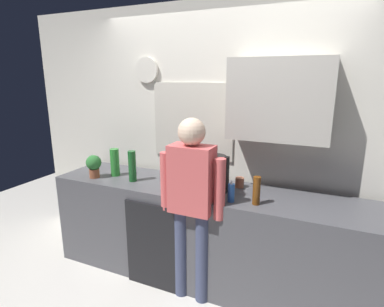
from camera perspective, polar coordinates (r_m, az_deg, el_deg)
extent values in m
plane|color=silver|center=(3.04, -0.05, -24.79)|extent=(8.00, 8.00, 0.00)
cube|color=#4C4C51|center=(3.01, 2.37, -14.66)|extent=(3.01, 0.64, 0.92)
cube|color=black|center=(2.92, -7.14, -16.81)|extent=(0.56, 0.02, 0.83)
cube|color=silver|center=(3.11, 5.48, 2.74)|extent=(4.61, 0.10, 2.60)
cube|color=beige|center=(3.13, 0.08, 6.02)|extent=(0.86, 0.02, 0.76)
cube|color=#8CA5C6|center=(3.13, 0.12, 6.03)|extent=(0.80, 0.02, 0.70)
cube|color=#B7B2A8|center=(2.71, 15.89, 9.55)|extent=(0.84, 0.32, 0.68)
cylinder|color=silver|center=(3.33, -8.35, 15.01)|extent=(0.26, 0.03, 0.26)
cube|color=black|center=(2.75, 4.36, -6.74)|extent=(0.20, 0.20, 0.03)
cube|color=black|center=(2.75, 4.85, -3.31)|extent=(0.18, 0.08, 0.28)
cylinder|color=black|center=(2.70, 4.17, -5.56)|extent=(0.11, 0.11, 0.11)
cylinder|color=black|center=(2.65, 4.48, -0.68)|extent=(0.17, 0.17, 0.03)
cylinder|color=maroon|center=(2.92, 0.55, -3.47)|extent=(0.06, 0.06, 0.22)
cylinder|color=brown|center=(2.50, 11.83, -6.74)|extent=(0.06, 0.06, 0.23)
cylinder|color=#195923|center=(3.02, -10.98, -2.31)|extent=(0.07, 0.07, 0.30)
cylinder|color=#2D8C33|center=(3.23, -14.06, -1.59)|extent=(0.09, 0.09, 0.28)
cylinder|color=#B26647|center=(2.87, 8.78, -5.31)|extent=(0.08, 0.08, 0.09)
cylinder|color=#9E5638|center=(3.25, -17.57, -3.47)|extent=(0.10, 0.10, 0.09)
sphere|color=#2D7233|center=(3.22, -17.71, -1.60)|extent=(0.15, 0.15, 0.15)
cylinder|color=blue|center=(2.53, 7.24, -7.22)|extent=(0.06, 0.06, 0.15)
cone|color=white|center=(2.50, 7.30, -5.30)|extent=(0.02, 0.02, 0.03)
cylinder|color=silver|center=(2.80, -2.64, -4.80)|extent=(0.14, 0.14, 0.17)
cylinder|color=#3F4766|center=(2.84, -1.99, -17.80)|extent=(0.12, 0.12, 0.82)
cylinder|color=#3F4766|center=(2.77, 1.94, -18.70)|extent=(0.12, 0.12, 0.82)
cube|color=#D85959|center=(2.50, -0.06, -4.79)|extent=(0.36, 0.20, 0.56)
sphere|color=beige|center=(2.40, -0.06, 4.04)|extent=(0.22, 0.22, 0.22)
cylinder|color=#D85959|center=(2.62, -4.87, -5.11)|extent=(0.09, 0.09, 0.50)
cylinder|color=#D85959|center=(2.43, 5.14, -6.64)|extent=(0.09, 0.09, 0.50)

